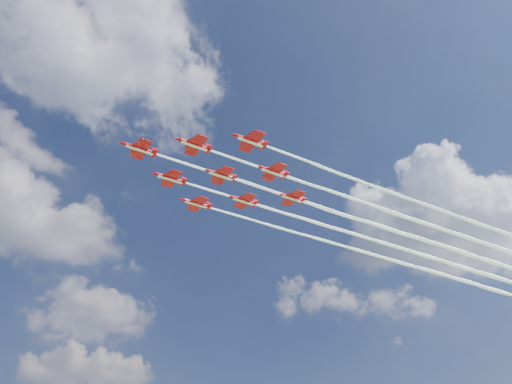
# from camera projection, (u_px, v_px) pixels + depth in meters

# --- Properties ---
(jet_lead) EXTENTS (152.72, 11.76, 2.31)m
(jet_lead) POSITION_uv_depth(u_px,v_px,m) (383.00, 227.00, 144.64)
(jet_lead) COLOR red
(jet_row2_port) EXTENTS (152.72, 11.76, 2.31)m
(jet_row2_port) POSITION_uv_depth(u_px,v_px,m) (429.00, 225.00, 143.46)
(jet_row2_port) COLOR red
(jet_row2_starb) EXTENTS (152.72, 11.76, 2.31)m
(jet_row2_starb) POSITION_uv_depth(u_px,v_px,m) (393.00, 246.00, 154.32)
(jet_row2_starb) COLOR red
(jet_row3_port) EXTENTS (152.72, 11.76, 2.31)m
(jet_row3_port) POSITION_uv_depth(u_px,v_px,m) (475.00, 222.00, 142.28)
(jet_row3_port) COLOR red
(jet_row3_centre) EXTENTS (152.72, 11.76, 2.31)m
(jet_row3_centre) POSITION_uv_depth(u_px,v_px,m) (435.00, 244.00, 153.14)
(jet_row3_centre) COLOR red
(jet_row3_starb) EXTENTS (152.72, 11.76, 2.31)m
(jet_row3_starb) POSITION_uv_depth(u_px,v_px,m) (401.00, 263.00, 164.00)
(jet_row3_starb) COLOR red
(jet_row4_port) EXTENTS (152.72, 11.76, 2.31)m
(jet_row4_port) POSITION_uv_depth(u_px,v_px,m) (479.00, 242.00, 151.96)
(jet_row4_port) COLOR red
(jet_row4_starb) EXTENTS (152.72, 11.76, 2.31)m
(jet_row4_starb) POSITION_uv_depth(u_px,v_px,m) (441.00, 261.00, 162.82)
(jet_row4_starb) COLOR red
(jet_tail) EXTENTS (152.72, 11.76, 2.31)m
(jet_tail) POSITION_uv_depth(u_px,v_px,m) (482.00, 259.00, 161.64)
(jet_tail) COLOR red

